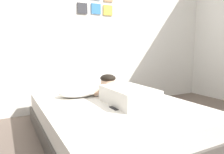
% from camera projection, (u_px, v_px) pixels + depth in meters
% --- Properties ---
extents(ground_plane, '(12.91, 12.91, 0.00)m').
position_uv_depth(ground_plane, '(156.00, 142.00, 2.14)').
color(ground_plane, '#66564C').
extents(back_wall, '(4.46, 0.12, 2.50)m').
position_uv_depth(back_wall, '(94.00, 29.00, 3.36)').
color(back_wall, silver).
rests_on(back_wall, ground).
extents(bed, '(1.59, 1.95, 0.35)m').
position_uv_depth(bed, '(116.00, 119.00, 2.34)').
color(bed, '#4C4742').
rests_on(bed, ground).
extents(pillow, '(0.52, 0.32, 0.11)m').
position_uv_depth(pillow, '(79.00, 92.00, 2.63)').
color(pillow, white).
rests_on(pillow, bed).
extents(person_lying, '(0.43, 0.92, 0.27)m').
position_uv_depth(person_lying, '(122.00, 92.00, 2.40)').
color(person_lying, silver).
rests_on(person_lying, bed).
extents(coffee_cup, '(0.12, 0.09, 0.07)m').
position_uv_depth(coffee_cup, '(117.00, 93.00, 2.68)').
color(coffee_cup, white).
rests_on(coffee_cup, bed).
extents(cell_phone, '(0.07, 0.14, 0.01)m').
position_uv_depth(cell_phone, '(115.00, 108.00, 2.12)').
color(cell_phone, black).
rests_on(cell_phone, bed).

